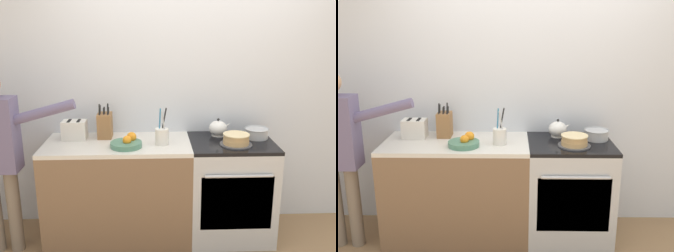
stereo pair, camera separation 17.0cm
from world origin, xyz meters
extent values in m
cube|color=silver|center=(0.00, 0.64, 1.30)|extent=(8.00, 0.04, 2.60)
cube|color=brown|center=(-0.67, 0.31, 0.43)|extent=(1.25, 0.62, 0.85)
cube|color=silver|center=(-0.67, 0.31, 0.87)|extent=(1.25, 0.62, 0.03)
cube|color=#B7BABF|center=(0.31, 0.31, 0.43)|extent=(0.72, 0.62, 0.86)
cube|color=black|center=(0.31, 0.01, 0.45)|extent=(0.59, 0.01, 0.47)
cylinder|color=#B7BABF|center=(0.31, -0.02, 0.70)|extent=(0.54, 0.02, 0.02)
cube|color=black|center=(0.31, 0.31, 0.87)|extent=(0.72, 0.62, 0.03)
cylinder|color=#4C4C51|center=(0.33, 0.21, 0.89)|extent=(0.27, 0.27, 0.01)
cylinder|color=tan|center=(0.33, 0.21, 0.91)|extent=(0.22, 0.22, 0.04)
cylinder|color=tan|center=(0.33, 0.21, 0.95)|extent=(0.21, 0.21, 0.04)
cylinder|color=beige|center=(0.33, 0.21, 0.98)|extent=(0.22, 0.22, 0.01)
cylinder|color=white|center=(0.22, 0.48, 0.89)|extent=(0.11, 0.11, 0.01)
ellipsoid|color=white|center=(0.22, 0.48, 0.95)|extent=(0.16, 0.16, 0.14)
cone|color=white|center=(0.30, 0.48, 0.98)|extent=(0.08, 0.04, 0.07)
sphere|color=black|center=(0.22, 0.48, 1.04)|extent=(0.02, 0.02, 0.02)
cylinder|color=#B7BABF|center=(0.55, 0.39, 0.93)|extent=(0.20, 0.20, 0.08)
torus|color=#B7BABF|center=(0.55, 0.39, 0.97)|extent=(0.21, 0.21, 0.01)
cube|color=olive|center=(-0.79, 0.47, 0.99)|extent=(0.12, 0.17, 0.22)
cylinder|color=black|center=(-0.83, 0.42, 1.15)|extent=(0.01, 0.04, 0.09)
cylinder|color=black|center=(-0.79, 0.43, 1.13)|extent=(0.01, 0.03, 0.06)
cylinder|color=black|center=(-0.76, 0.42, 1.15)|extent=(0.01, 0.04, 0.10)
cylinder|color=black|center=(-0.83, 0.46, 1.14)|extent=(0.01, 0.04, 0.08)
cylinder|color=black|center=(-0.79, 0.47, 1.13)|extent=(0.01, 0.03, 0.06)
cylinder|color=black|center=(-0.76, 0.47, 1.13)|extent=(0.01, 0.03, 0.06)
cylinder|color=silver|center=(-0.29, 0.25, 0.95)|extent=(0.11, 0.11, 0.14)
cylinder|color=teal|center=(-0.31, 0.26, 1.06)|extent=(0.03, 0.03, 0.26)
cylinder|color=#B7BABF|center=(-0.28, 0.23, 1.06)|extent=(0.05, 0.05, 0.24)
cylinder|color=black|center=(-0.28, 0.27, 1.07)|extent=(0.06, 0.05, 0.26)
cylinder|color=#4C7F66|center=(-0.59, 0.19, 0.91)|extent=(0.26, 0.26, 0.04)
sphere|color=orange|center=(-0.58, 0.18, 0.95)|extent=(0.07, 0.07, 0.07)
sphere|color=orange|center=(-0.55, 0.25, 0.95)|extent=(0.08, 0.08, 0.08)
cube|color=silver|center=(-1.05, 0.42, 0.97)|extent=(0.21, 0.15, 0.17)
cube|color=black|center=(-1.09, 0.42, 1.05)|extent=(0.02, 0.10, 0.00)
cube|color=black|center=(-1.01, 0.42, 1.05)|extent=(0.02, 0.10, 0.00)
cube|color=black|center=(-1.16, 0.42, 1.00)|extent=(0.02, 0.02, 0.01)
cylinder|color=#7A6B5B|center=(-1.53, 0.12, 0.36)|extent=(0.11, 0.11, 0.72)
cylinder|color=slate|center=(-1.22, 0.12, 1.20)|extent=(0.51, 0.08, 0.21)
camera|label=1|loc=(-0.36, -2.74, 1.87)|focal=40.00mm
camera|label=2|loc=(-0.19, -2.74, 1.87)|focal=40.00mm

